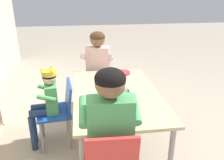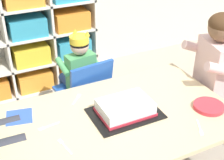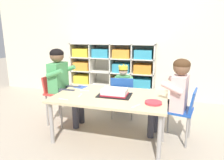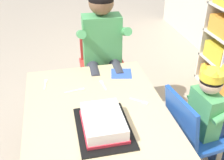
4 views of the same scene
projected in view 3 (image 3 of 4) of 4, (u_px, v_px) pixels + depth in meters
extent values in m
plane|color=tan|center=(111.00, 135.00, 2.58)|extent=(16.00, 16.00, 0.00)
cube|color=beige|center=(135.00, 31.00, 3.88)|extent=(6.29, 0.10, 2.69)
cube|color=silver|center=(114.00, 70.00, 4.11)|extent=(1.66, 0.01, 1.11)
cube|color=silver|center=(75.00, 70.00, 4.15)|extent=(0.02, 0.38, 1.11)
cube|color=silver|center=(93.00, 71.00, 4.05)|extent=(0.02, 0.38, 1.11)
cube|color=silver|center=(112.00, 72.00, 3.94)|extent=(0.02, 0.38, 1.11)
cube|color=silver|center=(132.00, 73.00, 3.83)|extent=(0.02, 0.38, 1.11)
cube|color=silver|center=(154.00, 74.00, 3.72)|extent=(0.02, 0.38, 1.11)
cube|color=silver|center=(112.00, 98.00, 4.06)|extent=(1.66, 0.38, 0.02)
cube|color=silver|center=(112.00, 85.00, 4.00)|extent=(1.66, 0.38, 0.02)
cube|color=silver|center=(112.00, 72.00, 3.94)|extent=(1.66, 0.38, 0.02)
cube|color=silver|center=(112.00, 58.00, 3.87)|extent=(1.66, 0.38, 0.02)
cube|color=silver|center=(112.00, 44.00, 3.81)|extent=(1.66, 0.38, 0.02)
cube|color=orange|center=(84.00, 91.00, 4.19)|extent=(0.32, 0.30, 0.16)
cube|color=orange|center=(102.00, 93.00, 4.08)|extent=(0.32, 0.30, 0.16)
cube|color=orange|center=(122.00, 94.00, 3.97)|extent=(0.32, 0.30, 0.16)
cube|color=orange|center=(142.00, 96.00, 3.86)|extent=(0.32, 0.30, 0.16)
cube|color=yellow|center=(84.00, 79.00, 4.12)|extent=(0.32, 0.30, 0.16)
cube|color=yellow|center=(122.00, 81.00, 3.91)|extent=(0.32, 0.30, 0.16)
cube|color=teal|center=(143.00, 83.00, 3.80)|extent=(0.32, 0.30, 0.16)
cube|color=orange|center=(83.00, 66.00, 4.06)|extent=(0.32, 0.30, 0.16)
cube|color=teal|center=(122.00, 68.00, 3.84)|extent=(0.32, 0.30, 0.16)
cube|color=orange|center=(143.00, 69.00, 3.74)|extent=(0.32, 0.30, 0.16)
cube|color=yellow|center=(83.00, 52.00, 4.00)|extent=(0.32, 0.30, 0.16)
cube|color=teal|center=(102.00, 53.00, 3.89)|extent=(0.32, 0.30, 0.16)
cube|color=orange|center=(122.00, 54.00, 3.78)|extent=(0.32, 0.30, 0.16)
cube|color=teal|center=(144.00, 54.00, 3.67)|extent=(0.32, 0.30, 0.16)
cube|color=#D1B789|center=(111.00, 96.00, 2.46)|extent=(1.37, 0.85, 0.03)
cylinder|color=#9E9993|center=(52.00, 123.00, 2.34)|extent=(0.05, 0.05, 0.52)
cylinder|color=#9E9993|center=(159.00, 138.00, 2.01)|extent=(0.05, 0.05, 0.52)
cylinder|color=#9E9993|center=(78.00, 103.00, 3.03)|extent=(0.05, 0.05, 0.52)
cylinder|color=#9E9993|center=(162.00, 111.00, 2.70)|extent=(0.05, 0.05, 0.52)
cube|color=#1E4CA8|center=(123.00, 95.00, 3.08)|extent=(0.40, 0.37, 0.03)
cube|color=#1E4CA8|center=(122.00, 88.00, 2.90)|extent=(0.34, 0.10, 0.29)
cylinder|color=gray|center=(133.00, 104.00, 3.23)|extent=(0.02, 0.02, 0.35)
cylinder|color=gray|center=(114.00, 103.00, 3.28)|extent=(0.02, 0.02, 0.35)
cylinder|color=gray|center=(132.00, 110.00, 2.98)|extent=(0.02, 0.02, 0.35)
cylinder|color=gray|center=(112.00, 108.00, 3.02)|extent=(0.02, 0.02, 0.35)
cube|color=#4C9E5B|center=(123.00, 85.00, 3.06)|extent=(0.22, 0.14, 0.29)
sphere|color=#DBB293|center=(123.00, 71.00, 3.01)|extent=(0.13, 0.13, 0.13)
ellipsoid|color=black|center=(123.00, 70.00, 3.00)|extent=(0.14, 0.14, 0.10)
cylinder|color=yellow|center=(123.00, 68.00, 3.00)|extent=(0.14, 0.14, 0.05)
cone|color=yellow|center=(124.00, 65.00, 3.04)|extent=(0.04, 0.04, 0.04)
cone|color=yellow|center=(127.00, 66.00, 2.95)|extent=(0.04, 0.04, 0.04)
cone|color=yellow|center=(120.00, 65.00, 2.97)|extent=(0.04, 0.04, 0.04)
cylinder|color=navy|center=(127.00, 90.00, 3.18)|extent=(0.09, 0.22, 0.07)
cylinder|color=navy|center=(120.00, 90.00, 3.20)|extent=(0.09, 0.22, 0.07)
cylinder|color=navy|center=(128.00, 101.00, 3.33)|extent=(0.06, 0.06, 0.37)
cylinder|color=navy|center=(120.00, 101.00, 3.35)|extent=(0.06, 0.06, 0.37)
cylinder|color=#4C9E5B|center=(131.00, 80.00, 3.07)|extent=(0.07, 0.18, 0.10)
cylinder|color=#4C9E5B|center=(115.00, 80.00, 3.10)|extent=(0.07, 0.18, 0.10)
cube|color=red|center=(59.00, 92.00, 2.85)|extent=(0.31, 0.38, 0.03)
cube|color=red|center=(51.00, 83.00, 2.86)|extent=(0.07, 0.34, 0.23)
cylinder|color=gray|center=(61.00, 113.00, 2.73)|extent=(0.02, 0.02, 0.46)
cylinder|color=gray|center=(72.00, 105.00, 3.01)|extent=(0.02, 0.02, 0.46)
cylinder|color=gray|center=(47.00, 111.00, 2.80)|extent=(0.02, 0.02, 0.46)
cylinder|color=gray|center=(59.00, 104.00, 3.08)|extent=(0.02, 0.02, 0.46)
cube|color=#4C9E5B|center=(58.00, 77.00, 2.80)|extent=(0.17, 0.31, 0.42)
sphere|color=brown|center=(57.00, 56.00, 2.73)|extent=(0.19, 0.19, 0.19)
ellipsoid|color=black|center=(57.00, 54.00, 2.72)|extent=(0.19, 0.19, 0.14)
cylinder|color=#33333D|center=(65.00, 92.00, 2.71)|extent=(0.30, 0.11, 0.10)
cylinder|color=#33333D|center=(71.00, 89.00, 2.88)|extent=(0.30, 0.11, 0.10)
cylinder|color=#33333D|center=(75.00, 112.00, 2.73)|extent=(0.08, 0.08, 0.48)
cylinder|color=#33333D|center=(81.00, 107.00, 2.89)|extent=(0.08, 0.08, 0.48)
cylinder|color=#4C9E5B|center=(54.00, 74.00, 2.60)|extent=(0.25, 0.07, 0.14)
cylinder|color=#4C9E5B|center=(68.00, 69.00, 2.92)|extent=(0.25, 0.07, 0.14)
cube|color=#1E4CA8|center=(178.00, 110.00, 2.38)|extent=(0.39, 0.38, 0.03)
cube|color=#1E4CA8|center=(193.00, 101.00, 2.28)|extent=(0.12, 0.30, 0.26)
cylinder|color=gray|center=(168.00, 119.00, 2.60)|extent=(0.02, 0.02, 0.38)
cylinder|color=gray|center=(163.00, 127.00, 2.38)|extent=(0.02, 0.02, 0.38)
cylinder|color=gray|center=(190.00, 124.00, 2.48)|extent=(0.02, 0.02, 0.38)
cylinder|color=gray|center=(187.00, 133.00, 2.25)|extent=(0.02, 0.02, 0.38)
cube|color=beige|center=(180.00, 93.00, 2.33)|extent=(0.22, 0.33, 0.42)
sphere|color=brown|center=(182.00, 67.00, 2.26)|extent=(0.19, 0.19, 0.19)
ellipsoid|color=#472D19|center=(182.00, 65.00, 2.25)|extent=(0.19, 0.19, 0.14)
cylinder|color=#33333D|center=(168.00, 103.00, 2.52)|extent=(0.31, 0.16, 0.10)
cylinder|color=#33333D|center=(164.00, 107.00, 2.36)|extent=(0.31, 0.16, 0.10)
cylinder|color=#33333D|center=(155.00, 117.00, 2.64)|extent=(0.08, 0.08, 0.40)
cylinder|color=#33333D|center=(151.00, 123.00, 2.49)|extent=(0.08, 0.08, 0.40)
cylinder|color=beige|center=(178.00, 82.00, 2.48)|extent=(0.26, 0.12, 0.14)
cylinder|color=beige|center=(172.00, 88.00, 2.19)|extent=(0.26, 0.12, 0.14)
cube|color=black|center=(115.00, 95.00, 2.45)|extent=(0.41, 0.29, 0.01)
cube|color=white|center=(115.00, 92.00, 2.44)|extent=(0.30, 0.21, 0.08)
cube|color=red|center=(115.00, 94.00, 2.45)|extent=(0.31, 0.22, 0.02)
cylinder|color=#DB333D|center=(153.00, 103.00, 2.16)|extent=(0.19, 0.19, 0.02)
cube|color=#3356B7|center=(81.00, 87.00, 2.83)|extent=(0.18, 0.18, 0.00)
cube|color=white|center=(80.00, 96.00, 2.43)|extent=(0.03, 0.10, 0.00)
cube|color=white|center=(81.00, 94.00, 2.50)|extent=(0.03, 0.04, 0.00)
cube|color=white|center=(137.00, 105.00, 2.10)|extent=(0.06, 0.09, 0.00)
cube|color=white|center=(133.00, 107.00, 2.05)|extent=(0.03, 0.04, 0.00)
cube|color=white|center=(104.00, 89.00, 2.75)|extent=(0.07, 0.07, 0.00)
cube|color=white|center=(108.00, 88.00, 2.78)|extent=(0.04, 0.04, 0.00)
cube|color=white|center=(86.00, 91.00, 2.64)|extent=(0.09, 0.02, 0.00)
cube|color=white|center=(82.00, 91.00, 2.65)|extent=(0.04, 0.02, 0.00)
cube|color=white|center=(65.00, 99.00, 2.30)|extent=(0.09, 0.02, 0.00)
cube|color=white|center=(60.00, 99.00, 2.32)|extent=(0.04, 0.02, 0.00)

